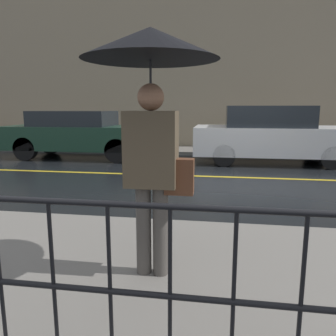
# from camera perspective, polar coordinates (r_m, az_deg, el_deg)

# --- Properties ---
(ground_plane) EXTENTS (80.00, 80.00, 0.00)m
(ground_plane) POSITION_cam_1_polar(r_m,az_deg,el_deg) (7.62, 12.04, -1.62)
(ground_plane) COLOR black
(sidewalk_near) EXTENTS (28.00, 2.68, 0.11)m
(sidewalk_near) POSITION_cam_1_polar(r_m,az_deg,el_deg) (3.13, 16.77, -18.62)
(sidewalk_near) COLOR slate
(sidewalk_near) RESTS_ON ground_plane
(sidewalk_far) EXTENTS (28.00, 1.72, 0.11)m
(sidewalk_far) POSITION_cam_1_polar(r_m,az_deg,el_deg) (11.80, 10.99, 2.88)
(sidewalk_far) COLOR slate
(sidewalk_far) RESTS_ON ground_plane
(lane_marking) EXTENTS (25.20, 0.12, 0.01)m
(lane_marking) POSITION_cam_1_polar(r_m,az_deg,el_deg) (7.62, 12.04, -1.59)
(lane_marking) COLOR gold
(lane_marking) RESTS_ON ground_plane
(building_storefront) EXTENTS (28.00, 0.30, 6.20)m
(building_storefront) POSITION_cam_1_polar(r_m,az_deg,el_deg) (12.81, 11.32, 17.11)
(building_storefront) COLOR gray
(building_storefront) RESTS_ON ground_plane
(railing_foreground) EXTENTS (12.00, 0.04, 0.95)m
(railing_foreground) POSITION_cam_1_polar(r_m,az_deg,el_deg) (1.89, 22.45, -17.05)
(railing_foreground) COLOR black
(railing_foreground) RESTS_ON sidewalk_near
(pedestrian) EXTENTS (1.10, 1.10, 2.07)m
(pedestrian) POSITION_cam_1_polar(r_m,az_deg,el_deg) (2.71, -2.94, 15.16)
(pedestrian) COLOR #4C4742
(pedestrian) RESTS_ON sidewalk_near
(car_dark_green) EXTENTS (4.61, 1.73, 1.47)m
(car_dark_green) POSITION_cam_1_polar(r_m,az_deg,el_deg) (10.69, -15.25, 5.80)
(car_dark_green) COLOR #193828
(car_dark_green) RESTS_ON ground_plane
(car_white) EXTENTS (4.42, 1.95, 1.62)m
(car_white) POSITION_cam_1_polar(r_m,az_deg,el_deg) (9.87, 17.52, 5.56)
(car_white) COLOR silver
(car_white) RESTS_ON ground_plane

